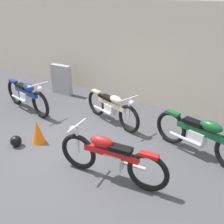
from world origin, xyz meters
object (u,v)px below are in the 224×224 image
Objects in this scene: traffic_cone at (38,132)px; motorcycle_blue at (27,95)px; helmet at (16,141)px; motorcycle_red at (110,157)px; stone_marker at (62,80)px; motorcycle_cream at (112,108)px; motorcycle_green at (201,136)px.

motorcycle_blue reaches higher than traffic_cone.
helmet is 0.12× the size of motorcycle_red.
motorcycle_red is (2.41, 0.33, 0.34)m from helmet.
motorcycle_blue is (0.19, -1.61, -0.03)m from stone_marker.
motorcycle_cream is at bearing -64.64° from motorcycle_red.
traffic_cone is 3.64m from motorcycle_green.
motorcycle_red is at bearing -34.24° from stone_marker.
helmet is 2.02m from motorcycle_blue.
helmet is at bearing -124.65° from traffic_cone.
stone_marker is 1.62m from motorcycle_blue.
motorcycle_red reaches higher than motorcycle_cream.
motorcycle_green is at bearing 10.56° from motorcycle_cream.
stone_marker is at bearing 117.34° from helmet.
stone_marker is at bearing -43.15° from motorcycle_red.
motorcycle_green reaches higher than helmet.
stone_marker is 3.95× the size of helmet.
motorcycle_green is at bearing -132.56° from motorcycle_red.
helmet is 0.13× the size of motorcycle_cream.
stone_marker reaches higher than motorcycle_blue.
stone_marker is 0.46× the size of motorcycle_red.
motorcycle_blue is at bearing 133.84° from helmet.
helmet is 2.46m from motorcycle_red.
motorcycle_red is at bearing -111.77° from motorcycle_green.
motorcycle_red is (3.98, -2.71, -0.03)m from stone_marker.
stone_marker is 1.84× the size of traffic_cone.
motorcycle_blue reaches higher than motorcycle_red.
traffic_cone is 0.25× the size of motorcycle_blue.
traffic_cone is 1.96m from motorcycle_blue.
motorcycle_blue reaches higher than helmet.
motorcycle_green reaches higher than motorcycle_cream.
motorcycle_cream is 2.62m from motorcycle_blue.
motorcycle_blue is at bearing 148.28° from traffic_cone.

